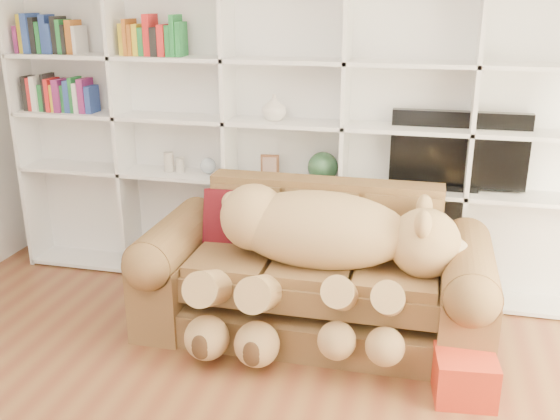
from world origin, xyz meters
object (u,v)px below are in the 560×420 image
(teddy_bear, at_px, (318,249))
(gift_box, at_px, (465,377))
(sofa, at_px, (315,279))
(tv, at_px, (458,151))

(teddy_bear, height_order, gift_box, teddy_bear)
(sofa, xyz_separation_m, tv, (0.89, 0.70, 0.78))
(teddy_bear, distance_m, gift_box, 1.14)
(tv, bearing_deg, teddy_bear, -133.21)
(tv, bearing_deg, gift_box, -86.12)
(sofa, bearing_deg, teddy_bear, -74.61)
(gift_box, xyz_separation_m, tv, (-0.09, 1.29, 1.01))
(sofa, height_order, teddy_bear, teddy_bear)
(teddy_bear, distance_m, tv, 1.32)
(gift_box, bearing_deg, tv, 93.88)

